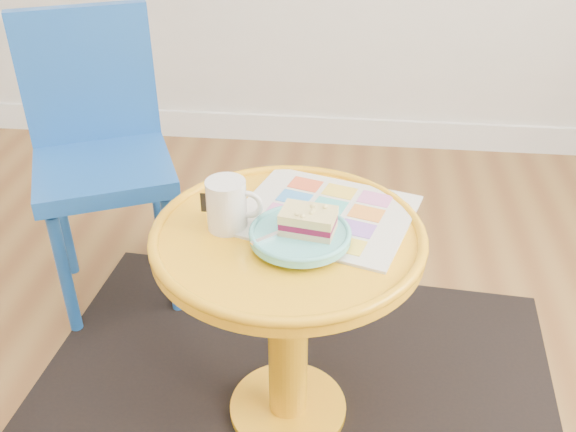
# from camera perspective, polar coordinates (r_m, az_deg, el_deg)

# --- Properties ---
(rug) EXTENTS (1.38, 1.19, 0.01)m
(rug) POSITION_cam_1_polar(r_m,az_deg,el_deg) (1.64, 0.00, -16.86)
(rug) COLOR black
(rug) RESTS_ON ground
(side_table) EXTENTS (0.55, 0.55, 0.53)m
(side_table) POSITION_cam_1_polar(r_m,az_deg,el_deg) (1.38, 0.00, -6.62)
(side_table) COLOR orange
(side_table) RESTS_ON ground
(chair) EXTENTS (0.48, 0.48, 0.82)m
(chair) POSITION_cam_1_polar(r_m,az_deg,el_deg) (1.86, -16.45, 6.32)
(chair) COLOR #194FA3
(chair) RESTS_ON ground
(newspaper) EXTENTS (0.42, 0.39, 0.01)m
(newspaper) POSITION_cam_1_polar(r_m,az_deg,el_deg) (1.35, 3.26, 0.19)
(newspaper) COLOR silver
(newspaper) RESTS_ON side_table
(mug) EXTENTS (0.12, 0.08, 0.11)m
(mug) POSITION_cam_1_polar(r_m,az_deg,el_deg) (1.28, -5.39, 1.12)
(mug) COLOR silver
(mug) RESTS_ON side_table
(plate) EXTENTS (0.20, 0.20, 0.02)m
(plate) POSITION_cam_1_polar(r_m,az_deg,el_deg) (1.25, 1.08, -1.74)
(plate) COLOR #5DC5C5
(plate) RESTS_ON newspaper
(cake_slice) EXTENTS (0.11, 0.09, 0.05)m
(cake_slice) POSITION_cam_1_polar(r_m,az_deg,el_deg) (1.23, 1.81, -0.44)
(cake_slice) COLOR #D3BC8C
(cake_slice) RESTS_ON plate
(fork) EXTENTS (0.12, 0.11, 0.00)m
(fork) POSITION_cam_1_polar(r_m,az_deg,el_deg) (1.24, -0.29, -1.29)
(fork) COLOR silver
(fork) RESTS_ON plate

